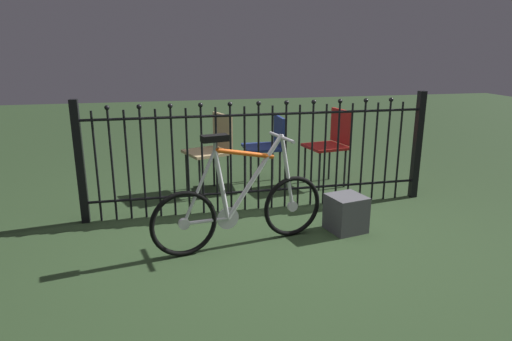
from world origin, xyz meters
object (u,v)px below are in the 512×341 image
(bicycle, at_px, (241,206))
(chair_red, at_px, (332,140))
(display_crate, at_px, (346,213))
(chair_tan, at_px, (213,145))
(chair_navy, at_px, (269,143))

(bicycle, distance_m, chair_red, 1.94)
(chair_red, height_order, display_crate, chair_red)
(chair_tan, bearing_deg, bicycle, -88.63)
(chair_red, xyz_separation_m, display_crate, (-0.37, -1.31, -0.37))
(chair_tan, bearing_deg, display_crate, -53.58)
(chair_navy, bearing_deg, display_crate, -76.96)
(chair_red, distance_m, chair_navy, 0.72)
(chair_red, distance_m, chair_tan, 1.36)
(chair_red, bearing_deg, chair_navy, 168.91)
(bicycle, relative_size, chair_red, 1.66)
(chair_red, relative_size, chair_navy, 1.09)
(bicycle, height_order, chair_tan, bicycle)
(bicycle, bearing_deg, chair_navy, 68.34)
(bicycle, height_order, display_crate, bicycle)
(chair_red, bearing_deg, bicycle, -133.24)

